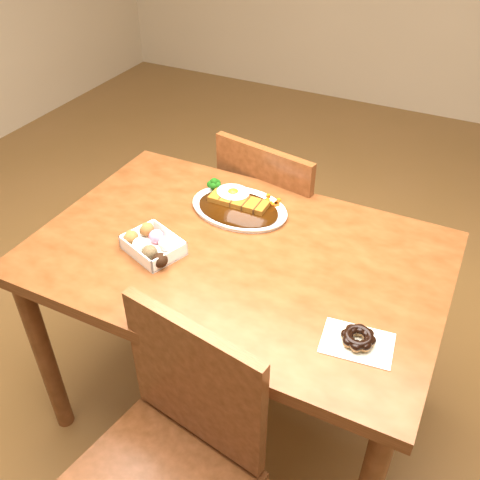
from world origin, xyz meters
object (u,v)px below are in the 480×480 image
at_px(donut_box, 152,244).
at_px(pon_de_ring, 358,338).
at_px(chair_far, 279,224).
at_px(chair_near, 167,465).
at_px(katsu_curry_plate, 238,205).
at_px(table, 237,277).

relative_size(donut_box, pon_de_ring, 1.09).
distance_m(chair_far, chair_near, 1.08).
xyz_separation_m(donut_box, pon_de_ring, (0.64, -0.08, -0.01)).
bearing_deg(pon_de_ring, chair_near, -134.87).
height_order(chair_near, katsu_curry_plate, chair_near).
height_order(chair_near, pon_de_ring, chair_near).
distance_m(table, chair_near, 0.57).
xyz_separation_m(chair_far, donut_box, (-0.14, -0.64, 0.30)).
bearing_deg(donut_box, katsu_curry_plate, 67.14).
distance_m(chair_near, pon_de_ring, 0.57).
height_order(chair_far, chair_near, same).
relative_size(chair_far, pon_de_ring, 4.72).
relative_size(table, donut_box, 6.00).
xyz_separation_m(katsu_curry_plate, pon_de_ring, (0.51, -0.39, 0.00)).
height_order(chair_near, donut_box, chair_near).
xyz_separation_m(chair_near, donut_box, (-0.30, 0.43, 0.30)).
relative_size(katsu_curry_plate, pon_de_ring, 1.81).
xyz_separation_m(katsu_curry_plate, donut_box, (-0.13, -0.31, 0.01)).
bearing_deg(chair_far, pon_de_ring, 135.25).
xyz_separation_m(chair_near, katsu_curry_plate, (-0.17, 0.73, 0.29)).
distance_m(chair_near, donut_box, 0.60).
height_order(table, donut_box, donut_box).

